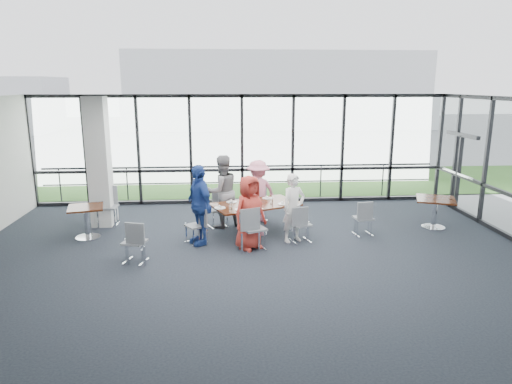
{
  "coord_description": "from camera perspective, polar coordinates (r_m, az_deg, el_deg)",
  "views": [
    {
      "loc": [
        -0.57,
        -8.3,
        3.48
      ],
      "look_at": [
        0.17,
        1.69,
        1.1
      ],
      "focal_mm": 32.0,
      "sensor_mm": 36.0,
      "label": 1
    }
  ],
  "objects": [
    {
      "name": "floor",
      "position": [
        9.02,
        -0.27,
        -9.39
      ],
      "size": [
        12.0,
        10.0,
        0.02
      ],
      "primitive_type": "cube",
      "color": "black",
      "rests_on": "ground"
    },
    {
      "name": "ceiling",
      "position": [
        8.32,
        -0.29,
        11.44
      ],
      "size": [
        12.0,
        10.0,
        0.04
      ],
      "primitive_type": "cube",
      "color": "silver",
      "rests_on": "ground"
    },
    {
      "name": "wall_front",
      "position": [
        3.84,
        5.06,
        -15.97
      ],
      "size": [
        12.0,
        0.1,
        3.2
      ],
      "primitive_type": "cube",
      "color": "silver",
      "rests_on": "ground"
    },
    {
      "name": "curtain_wall_back",
      "position": [
        13.44,
        -1.75,
        5.31
      ],
      "size": [
        12.0,
        0.1,
        3.2
      ],
      "primitive_type": "cube",
      "color": "white",
      "rests_on": "ground"
    },
    {
      "name": "exit_door",
      "position": [
        13.94,
        24.0,
        2.15
      ],
      "size": [
        0.12,
        1.6,
        2.1
      ],
      "primitive_type": "cube",
      "color": "black",
      "rests_on": "ground"
    },
    {
      "name": "structural_column",
      "position": [
        11.85,
        -19.01,
        3.5
      ],
      "size": [
        0.5,
        0.5,
        3.2
      ],
      "primitive_type": "cube",
      "color": "white",
      "rests_on": "ground"
    },
    {
      "name": "apron",
      "position": [
        18.64,
        -2.39,
        2.52
      ],
      "size": [
        80.0,
        70.0,
        0.02
      ],
      "primitive_type": "cube",
      "color": "gray",
      "rests_on": "ground"
    },
    {
      "name": "grass_strip",
      "position": [
        16.68,
        -2.17,
        1.33
      ],
      "size": [
        80.0,
        5.0,
        0.01
      ],
      "primitive_type": "cube",
      "color": "#305824",
      "rests_on": "ground"
    },
    {
      "name": "hangar_main",
      "position": [
        40.56,
        2.31,
        12.66
      ],
      "size": [
        24.0,
        10.0,
        6.0
      ],
      "primitive_type": "cube",
      "color": "silver",
      "rests_on": "ground"
    },
    {
      "name": "guard_rail",
      "position": [
        14.23,
        -1.83,
        1.26
      ],
      "size": [
        12.0,
        0.06,
        0.06
      ],
      "primitive_type": "cylinder",
      "rotation": [
        0.0,
        1.57,
        0.0
      ],
      "color": "#2D2D33",
      "rests_on": "ground"
    },
    {
      "name": "main_table",
      "position": [
        10.71,
        -0.12,
        -2.08
      ],
      "size": [
        2.24,
        1.76,
        0.75
      ],
      "rotation": [
        0.0,
        0.0,
        0.39
      ],
      "color": "#32170B",
      "rests_on": "ground"
    },
    {
      "name": "side_table_left",
      "position": [
        11.15,
        -20.49,
        -2.4
      ],
      "size": [
        0.91,
        0.91,
        0.75
      ],
      "rotation": [
        0.0,
        0.0,
        0.23
      ],
      "color": "#32170B",
      "rests_on": "ground"
    },
    {
      "name": "side_table_right",
      "position": [
        12.01,
        21.52,
        -1.28
      ],
      "size": [
        1.15,
        1.15,
        0.75
      ],
      "rotation": [
        0.0,
        0.0,
        -0.37
      ],
      "color": "#32170B",
      "rests_on": "ground"
    },
    {
      "name": "diner_near_left",
      "position": [
        9.73,
        -0.83,
        -2.58
      ],
      "size": [
        0.94,
        0.88,
        1.61
      ],
      "primitive_type": "imported",
      "rotation": [
        0.0,
        0.0,
        0.62
      ],
      "color": "#BA3328",
      "rests_on": "ground"
    },
    {
      "name": "diner_near_right",
      "position": [
        10.23,
        4.73,
        -2.01
      ],
      "size": [
        0.69,
        0.61,
        1.55
      ],
      "primitive_type": "imported",
      "rotation": [
        0.0,
        0.0,
        0.43
      ],
      "color": "white",
      "rests_on": "ground"
    },
    {
      "name": "diner_far_left",
      "position": [
        11.25,
        -4.28,
        0.07
      ],
      "size": [
        1.02,
        0.86,
        1.8
      ],
      "primitive_type": "imported",
      "rotation": [
        0.0,
        0.0,
        3.57
      ],
      "color": "gray",
      "rests_on": "ground"
    },
    {
      "name": "diner_far_right",
      "position": [
        11.64,
        0.26,
        0.08
      ],
      "size": [
        1.17,
        1.0,
        1.61
      ],
      "primitive_type": "imported",
      "rotation": [
        0.0,
        0.0,
        3.69
      ],
      "color": "pink",
      "rests_on": "ground"
    },
    {
      "name": "diner_end",
      "position": [
        10.09,
        -7.11,
        -1.59
      ],
      "size": [
        0.99,
        1.19,
        1.79
      ],
      "primitive_type": "imported",
      "rotation": [
        0.0,
        0.0,
        -1.09
      ],
      "color": "navy",
      "rests_on": "ground"
    },
    {
      "name": "chair_main_nl",
      "position": [
        9.76,
        -0.3,
        -4.59
      ],
      "size": [
        0.6,
        0.6,
        0.94
      ],
      "primitive_type": null,
      "rotation": [
        0.0,
        0.0,
        0.4
      ],
      "color": "gray",
      "rests_on": "ground"
    },
    {
      "name": "chair_main_nr",
      "position": [
        10.3,
        5.62,
        -4.02
      ],
      "size": [
        0.5,
        0.5,
        0.83
      ],
      "primitive_type": null,
      "rotation": [
        0.0,
        0.0,
        0.28
      ],
      "color": "gray",
      "rests_on": "ground"
    },
    {
      "name": "chair_main_fl",
      "position": [
        11.36,
        -4.93,
        -2.18
      ],
      "size": [
        0.57,
        0.57,
        0.89
      ],
      "primitive_type": null,
      "rotation": [
        0.0,
        0.0,
        3.55
      ],
      "color": "gray",
      "rests_on": "ground"
    },
    {
      "name": "chair_main_fr",
      "position": [
        11.83,
        0.01,
        -1.37
      ],
      "size": [
        0.62,
        0.62,
        0.94
      ],
      "primitive_type": null,
      "rotation": [
        0.0,
        0.0,
        3.62
      ],
      "color": "gray",
      "rests_on": "ground"
    },
    {
      "name": "chair_main_end",
      "position": [
        10.26,
        -7.53,
        -4.19
      ],
      "size": [
        0.55,
        0.55,
        0.81
      ],
      "primitive_type": null,
      "rotation": [
        0.0,
        0.0,
        -1.0
      ],
      "color": "gray",
      "rests_on": "ground"
    },
    {
      "name": "chair_spare_la",
      "position": [
        9.4,
        -14.95,
        -6.06
      ],
      "size": [
        0.52,
        0.52,
        0.85
      ],
      "primitive_type": null,
      "rotation": [
        0.0,
        0.0,
        -0.3
      ],
      "color": "gray",
      "rests_on": "ground"
    },
    {
      "name": "chair_spare_lb",
      "position": [
        11.98,
        -18.06,
        -1.81
      ],
      "size": [
        0.48,
        0.48,
        0.96
      ],
      "primitive_type": null,
      "rotation": [
        0.0,
        0.0,
        3.11
      ],
      "color": "gray",
      "rests_on": "ground"
    },
    {
      "name": "chair_spare_r",
      "position": [
        11.0,
        13.27,
        -3.2
      ],
      "size": [
        0.46,
        0.46,
        0.82
      ],
      "primitive_type": null,
      "rotation": [
        0.0,
        0.0,
        0.15
      ],
      "color": "gray",
      "rests_on": "ground"
    },
    {
      "name": "plate_nl",
      "position": [
        10.14,
        -1.92,
        -2.22
      ],
      "size": [
        0.27,
        0.27,
        0.01
      ],
      "primitive_type": "cylinder",
      "color": "white",
      "rests_on": "main_table"
    },
    {
      "name": "plate_nr",
      "position": [
        10.63,
        3.36,
        -1.5
      ],
      "size": [
        0.24,
        0.24,
        0.01
      ],
      "primitive_type": "cylinder",
      "color": "white",
      "rests_on": "main_table"
    },
    {
      "name": "plate_fl",
      "position": [
        10.81,
        -3.06,
        -1.25
      ],
      "size": [
        0.25,
        0.25,
        0.01
      ],
      "primitive_type": "cylinder",
      "color": "white",
      "rests_on": "main_table"
    },
    {
      "name": "plate_fr",
      "position": [
        11.16,
        1.42,
        -0.77
      ],
      "size": [
        0.24,
        0.24,
        0.01
      ],
      "primitive_type": "cylinder",
      "color": "white",
      "rests_on": "main_table"
    },
    {
      "name": "plate_end",
      "position": [
        10.32,
        -4.54,
        -1.98
      ],
      "size": [
        0.26,
        0.26,
        0.01
      ],
      "primitive_type": "cylinder",
      "color": "white",
      "rests_on": "main_table"
    },
    {
      "name": "tumbler_a",
      "position": [
        10.34,
        -1.03,
        -1.52
      ],
      "size": [
        0.07,
        0.07,
        0.15
      ],
      "primitive_type": "cylinder",
      "color": "white",
      "rests_on": "main_table"
    },
    {
      "name": "tumbler_b",
      "position": [
        10.63,
        1.95,
        -1.16
      ],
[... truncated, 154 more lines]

